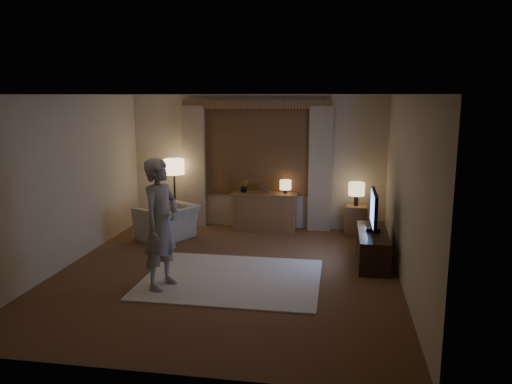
% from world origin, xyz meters
% --- Properties ---
extents(room, '(5.04, 5.54, 2.64)m').
position_xyz_m(room, '(0.00, 0.50, 1.33)').
color(room, brown).
rests_on(room, ground).
extents(rug, '(2.50, 2.00, 0.02)m').
position_xyz_m(rug, '(0.13, -0.23, 0.01)').
color(rug, beige).
rests_on(rug, floor).
extents(sideboard, '(1.20, 0.40, 0.70)m').
position_xyz_m(sideboard, '(0.20, 2.50, 0.35)').
color(sideboard, brown).
rests_on(sideboard, floor).
extents(picture_frame, '(0.16, 0.02, 0.20)m').
position_xyz_m(picture_frame, '(0.20, 2.50, 0.80)').
color(picture_frame, brown).
rests_on(picture_frame, sideboard).
extents(plant, '(0.17, 0.13, 0.30)m').
position_xyz_m(plant, '(-0.20, 2.50, 0.85)').
color(plant, '#999999').
rests_on(plant, sideboard).
extents(table_lamp_sideboard, '(0.22, 0.22, 0.30)m').
position_xyz_m(table_lamp_sideboard, '(0.60, 2.50, 0.90)').
color(table_lamp_sideboard, black).
rests_on(table_lamp_sideboard, sideboard).
extents(floor_lamp, '(0.40, 0.40, 1.38)m').
position_xyz_m(floor_lamp, '(-1.57, 2.35, 1.16)').
color(floor_lamp, black).
rests_on(floor_lamp, floor).
extents(armchair, '(1.17, 1.22, 0.62)m').
position_xyz_m(armchair, '(-1.47, 1.58, 0.31)').
color(armchair, beige).
rests_on(armchair, floor).
extents(side_table, '(0.40, 0.40, 0.56)m').
position_xyz_m(side_table, '(1.93, 2.45, 0.28)').
color(side_table, brown).
rests_on(side_table, floor).
extents(table_lamp_side, '(0.30, 0.30, 0.44)m').
position_xyz_m(table_lamp_side, '(1.93, 2.45, 0.87)').
color(table_lamp_side, black).
rests_on(table_lamp_side, side_table).
extents(tv_stand, '(0.45, 1.40, 0.50)m').
position_xyz_m(tv_stand, '(2.15, 0.86, 0.25)').
color(tv_stand, black).
rests_on(tv_stand, floor).
extents(tv, '(0.22, 0.89, 0.64)m').
position_xyz_m(tv, '(2.15, 0.86, 0.85)').
color(tv, black).
rests_on(tv, tv_stand).
extents(person, '(0.58, 0.73, 1.76)m').
position_xyz_m(person, '(-0.74, -0.68, 0.90)').
color(person, '#9D9891').
rests_on(person, rug).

